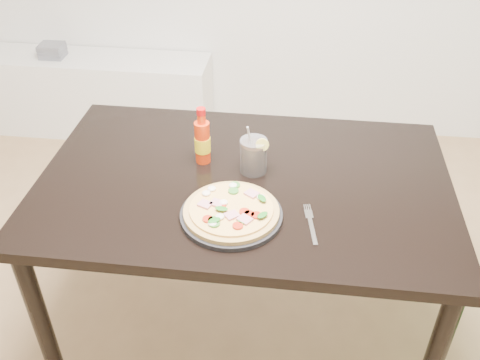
# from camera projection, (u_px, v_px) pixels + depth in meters

# --- Properties ---
(dining_table) EXTENTS (1.40, 0.90, 0.75)m
(dining_table) POSITION_uv_depth(u_px,v_px,m) (244.00, 198.00, 1.87)
(dining_table) COLOR black
(dining_table) RESTS_ON ground
(plate) EXTENTS (0.32, 0.32, 0.02)m
(plate) POSITION_uv_depth(u_px,v_px,m) (231.00, 215.00, 1.65)
(plate) COLOR black
(plate) RESTS_ON dining_table
(pizza) EXTENTS (0.30, 0.30, 0.03)m
(pizza) POSITION_uv_depth(u_px,v_px,m) (231.00, 210.00, 1.64)
(pizza) COLOR tan
(pizza) RESTS_ON plate
(hot_sauce_bottle) EXTENTS (0.06, 0.06, 0.21)m
(hot_sauce_bottle) POSITION_uv_depth(u_px,v_px,m) (202.00, 141.00, 1.86)
(hot_sauce_bottle) COLOR red
(hot_sauce_bottle) RESTS_ON dining_table
(cola_cup) EXTENTS (0.10, 0.09, 0.18)m
(cola_cup) POSITION_uv_depth(u_px,v_px,m) (254.00, 156.00, 1.83)
(cola_cup) COLOR black
(cola_cup) RESTS_ON dining_table
(fork) EXTENTS (0.05, 0.19, 0.00)m
(fork) POSITION_uv_depth(u_px,v_px,m) (311.00, 223.00, 1.63)
(fork) COLOR silver
(fork) RESTS_ON dining_table
(media_console) EXTENTS (1.40, 0.34, 0.50)m
(media_console) POSITION_uv_depth(u_px,v_px,m) (100.00, 95.00, 3.41)
(media_console) COLOR white
(media_console) RESTS_ON ground
(cd_stack) EXTENTS (0.14, 0.12, 0.08)m
(cd_stack) POSITION_uv_depth(u_px,v_px,m) (52.00, 51.00, 3.25)
(cd_stack) COLOR slate
(cd_stack) RESTS_ON media_console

